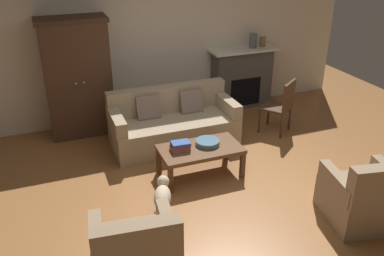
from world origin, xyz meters
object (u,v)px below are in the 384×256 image
armoire (78,78)px  side_chair_wooden (281,104)px  coffee_table (200,151)px  book_stack (180,146)px  mantel_vase_bronze (263,42)px  armchair_near_left (136,256)px  dog (163,196)px  mantel_vase_slate (253,41)px  armchair_near_right (364,198)px  couch (173,125)px  fruit_bowl (208,142)px  fireplace (242,77)px

armoire → side_chair_wooden: armoire is taller
coffee_table → book_stack: bearing=175.8°
mantel_vase_bronze → armchair_near_left: (-3.30, -3.55, -0.90)m
book_stack → dog: size_ratio=0.47×
mantel_vase_slate → side_chair_wooden: mantel_vase_slate is taller
armchair_near_right → armoire: bearing=127.0°
couch → mantel_vase_slate: mantel_vase_slate is taller
couch → coffee_table: couch is taller
armchair_near_right → side_chair_wooden: side_chair_wooden is taller
mantel_vase_slate → armchair_near_right: (-0.47, -3.58, -0.93)m
armchair_near_right → fruit_bowl: bearing=126.9°
armchair_near_right → fireplace: bearing=85.4°
armoire → mantel_vase_slate: size_ratio=7.41×
fireplace → mantel_vase_bronze: (0.38, -0.02, 0.64)m
armchair_near_left → dog: (0.54, 0.91, -0.07)m
book_stack → mantel_vase_bronze: (2.30, 1.97, 0.73)m
couch → book_stack: (-0.23, -0.99, 0.16)m
coffee_table → armoire: bearing=124.1°
mantel_vase_bronze → side_chair_wooden: 1.46m
fireplace → couch: size_ratio=0.65×
coffee_table → book_stack: (-0.28, 0.02, 0.12)m
couch → book_stack: bearing=-103.2°
armoire → mantel_vase_bronze: 3.34m
fireplace → armoire: 2.97m
armoire → coffee_table: armoire is taller
fruit_bowl → armchair_near_right: (1.23, -1.64, -0.14)m
mantel_vase_slate → book_stack: bearing=-136.8°
coffee_table → mantel_vase_bronze: mantel_vase_bronze is taller
mantel_vase_slate → fruit_bowl: bearing=-131.1°
fruit_bowl → dog: fruit_bowl is taller
couch → book_stack: size_ratio=7.42×
coffee_table → dog: size_ratio=2.01×
armchair_near_left → side_chair_wooden: bearing=37.6°
coffee_table → mantel_vase_slate: bearing=47.5°
armchair_near_left → side_chair_wooden: side_chair_wooden is taller
side_chair_wooden → dog: 2.83m
armchair_near_left → armchair_near_right: bearing=-0.7°
armoire → dog: 2.73m
fireplace → armchair_near_left: bearing=-129.3°
coffee_table → dog: bearing=-138.8°
book_stack → side_chair_wooden: 2.12m
side_chair_wooden → armoire: bearing=158.7°
couch → mantel_vase_bronze: mantel_vase_bronze is taller
fruit_bowl → mantel_vase_slate: (1.70, 1.95, 0.79)m
fruit_bowl → armchair_near_right: 2.05m
armchair_near_left → dog: size_ratio=1.61×
coffee_table → fruit_bowl: size_ratio=3.37×
mantel_vase_bronze → couch: bearing=-154.7°
armchair_near_left → couch: bearing=64.4°
fireplace → side_chair_wooden: bearing=-86.6°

